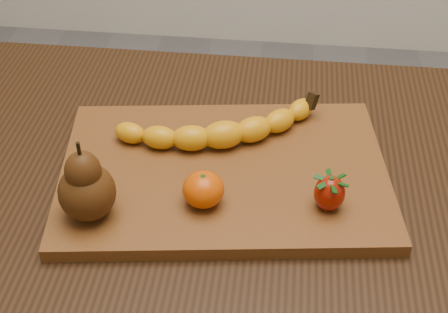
# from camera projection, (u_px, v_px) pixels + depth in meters

# --- Properties ---
(table) EXTENTS (1.00, 0.70, 0.76)m
(table) POSITION_uv_depth(u_px,v_px,m) (201.00, 233.00, 0.93)
(table) COLOR black
(table) RESTS_ON ground
(cutting_board) EXTENTS (0.49, 0.36, 0.02)m
(cutting_board) POSITION_uv_depth(u_px,v_px,m) (224.00, 173.00, 0.87)
(cutting_board) COLOR brown
(cutting_board) RESTS_ON table
(banana) EXTENTS (0.27, 0.15, 0.04)m
(banana) POSITION_uv_depth(u_px,v_px,m) (223.00, 135.00, 0.89)
(banana) COLOR #F1A40B
(banana) RESTS_ON cutting_board
(pear) EXTENTS (0.08, 0.08, 0.11)m
(pear) POSITION_uv_depth(u_px,v_px,m) (85.00, 180.00, 0.76)
(pear) COLOR #47260B
(pear) RESTS_ON cutting_board
(mandarin) EXTENTS (0.07, 0.07, 0.05)m
(mandarin) POSITION_uv_depth(u_px,v_px,m) (203.00, 189.00, 0.80)
(mandarin) COLOR #D44902
(mandarin) RESTS_ON cutting_board
(strawberry) EXTENTS (0.05, 0.05, 0.05)m
(strawberry) POSITION_uv_depth(u_px,v_px,m) (330.00, 192.00, 0.79)
(strawberry) COLOR #9B1404
(strawberry) RESTS_ON cutting_board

